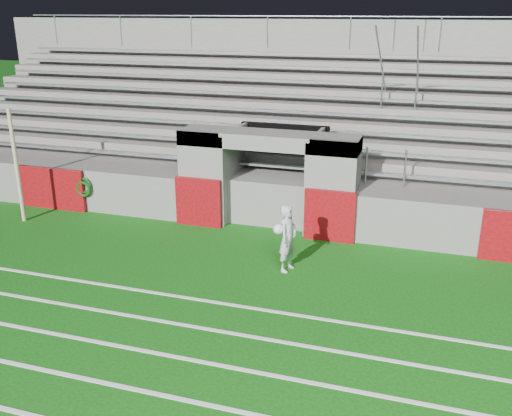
% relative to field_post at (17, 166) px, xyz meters
% --- Properties ---
extents(ground, '(90.00, 90.00, 0.00)m').
position_rel_field_post_xyz_m(ground, '(6.66, -1.80, -1.58)').
color(ground, '#0E4E0D').
rests_on(ground, ground).
extents(field_post, '(0.11, 0.11, 3.17)m').
position_rel_field_post_xyz_m(field_post, '(0.00, 0.00, 0.00)').
color(field_post, '#BBAC8B').
rests_on(field_post, ground).
extents(stadium_structure, '(26.00, 8.48, 5.42)m').
position_rel_field_post_xyz_m(stadium_structure, '(6.66, 6.17, -0.09)').
color(stadium_structure, '#5F5C5A').
rests_on(stadium_structure, ground).
extents(goalkeeper_with_ball, '(0.55, 0.64, 1.56)m').
position_rel_field_post_xyz_m(goalkeeper_with_ball, '(7.87, -0.87, -0.80)').
color(goalkeeper_with_ball, '#B9BCC3').
rests_on(goalkeeper_with_ball, ground).
extents(hose_coil, '(0.50, 0.14, 0.58)m').
position_rel_field_post_xyz_m(hose_coil, '(1.28, 1.13, -0.81)').
color(hose_coil, '#0C3D0F').
rests_on(hose_coil, ground).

